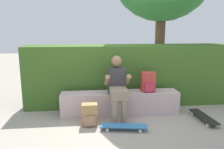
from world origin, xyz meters
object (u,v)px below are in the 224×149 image
(skateboard_near_person, at_px, (124,126))
(skateboard_beside_bench, at_px, (203,117))
(person_skater, at_px, (117,85))
(backpack_on_ground, at_px, (90,115))
(backpack_on_bench, at_px, (148,82))
(bench_main, at_px, (120,103))

(skateboard_near_person, xyz_separation_m, skateboard_beside_bench, (1.58, 0.26, 0.00))
(person_skater, relative_size, skateboard_beside_bench, 1.50)
(person_skater, relative_size, backpack_on_ground, 3.03)
(backpack_on_bench, relative_size, backpack_on_ground, 1.00)
(backpack_on_bench, bearing_deg, backpack_on_ground, -157.57)
(skateboard_near_person, bearing_deg, bench_main, 86.73)
(skateboard_near_person, bearing_deg, person_skater, 93.66)
(person_skater, relative_size, skateboard_near_person, 1.47)
(skateboard_near_person, height_order, skateboard_beside_bench, same)
(backpack_on_ground, bearing_deg, skateboard_beside_bench, -0.44)
(person_skater, distance_m, backpack_on_ground, 0.78)
(skateboard_near_person, bearing_deg, skateboard_beside_bench, 9.38)
(bench_main, height_order, skateboard_near_person, bench_main)
(backpack_on_ground, bearing_deg, backpack_on_bench, 22.43)
(person_skater, bearing_deg, bench_main, 68.42)
(person_skater, distance_m, skateboard_beside_bench, 1.75)
(bench_main, xyz_separation_m, person_skater, (-0.08, -0.21, 0.43))
(bench_main, height_order, person_skater, person_skater)
(bench_main, relative_size, person_skater, 1.98)
(bench_main, bearing_deg, person_skater, -111.58)
(person_skater, bearing_deg, skateboard_beside_bench, -11.01)
(person_skater, height_order, skateboard_beside_bench, person_skater)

